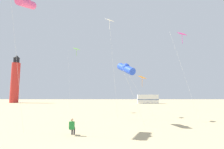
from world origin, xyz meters
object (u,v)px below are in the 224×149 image
at_px(kite_tube_rainbow, 26,3).
at_px(kite_tube_blue, 126,68).
at_px(kite_flyer_standing, 72,126).
at_px(lighthouse_distant, 15,80).
at_px(kite_diamond_white, 110,24).
at_px(rv_van_white, 148,99).
at_px(kite_diamond_lime, 76,52).
at_px(kite_diamond_magenta, 182,37).
at_px(kite_diamond_orange, 142,78).

bearing_deg(kite_tube_rainbow, kite_tube_blue, 17.09).
relative_size(kite_flyer_standing, lighthouse_distant, 0.07).
relative_size(kite_diamond_white, rv_van_white, 1.88).
bearing_deg(kite_diamond_lime, rv_van_white, 56.64).
bearing_deg(kite_diamond_magenta, kite_diamond_white, 174.10).
xyz_separation_m(kite_diamond_orange, kite_diamond_white, (-4.14, -1.67, 6.59)).
bearing_deg(rv_van_white, kite_diamond_lime, -121.02).
height_order(kite_flyer_standing, kite_tube_rainbow, kite_tube_rainbow).
bearing_deg(kite_diamond_orange, kite_diamond_magenta, -30.16).
relative_size(kite_flyer_standing, kite_diamond_lime, 0.11).
bearing_deg(kite_flyer_standing, lighthouse_distant, -51.81).
bearing_deg(kite_diamond_orange, kite_tube_rainbow, -143.72).
bearing_deg(kite_tube_rainbow, kite_diamond_white, 42.83).
bearing_deg(kite_flyer_standing, kite_tube_blue, -126.98).
height_order(kite_diamond_orange, rv_van_white, kite_diamond_orange).
xyz_separation_m(kite_diamond_lime, kite_tube_rainbow, (-1.12, -15.03, 0.50)).
bearing_deg(kite_diamond_white, kite_diamond_lime, 125.41).
height_order(kite_tube_blue, lighthouse_distant, lighthouse_distant).
height_order(kite_diamond_lime, kite_tube_rainbow, kite_tube_rainbow).
bearing_deg(lighthouse_distant, kite_diamond_orange, -45.09).
distance_m(kite_diamond_white, lighthouse_distant, 52.62).
distance_m(kite_flyer_standing, kite_tube_blue, 7.73).
bearing_deg(kite_tube_blue, lighthouse_distant, 129.14).
relative_size(kite_tube_rainbow, lighthouse_distant, 0.68).
distance_m(kite_diamond_orange, kite_tube_rainbow, 15.11).
relative_size(kite_diamond_magenta, kite_diamond_orange, 1.94).
relative_size(kite_tube_blue, kite_tube_rainbow, 0.53).
xyz_separation_m(kite_flyer_standing, kite_diamond_lime, (-3.55, 16.88, 9.54)).
bearing_deg(lighthouse_distant, kite_tube_blue, -50.86).
height_order(kite_tube_rainbow, rv_van_white, kite_tube_rainbow).
bearing_deg(kite_diamond_orange, kite_diamond_lime, 146.27).
bearing_deg(kite_tube_rainbow, kite_flyer_standing, -21.60).
distance_m(kite_diamond_magenta, kite_diamond_orange, 6.88).
distance_m(kite_diamond_lime, kite_tube_rainbow, 15.08).
distance_m(kite_tube_blue, lighthouse_distant, 56.61).
relative_size(kite_diamond_orange, kite_tube_rainbow, 0.46).
relative_size(kite_diamond_white, lighthouse_distant, 0.73).
xyz_separation_m(kite_diamond_magenta, kite_diamond_white, (-8.52, 0.88, 1.94)).
bearing_deg(kite_diamond_orange, rv_van_white, 77.72).
relative_size(kite_diamond_orange, kite_diamond_white, 0.43).
height_order(kite_flyer_standing, kite_diamond_magenta, kite_diamond_magenta).
distance_m(kite_diamond_orange, lighthouse_distant, 54.16).
distance_m(kite_flyer_standing, lighthouse_distant, 58.26).
bearing_deg(rv_van_white, kite_tube_blue, -101.73).
height_order(kite_flyer_standing, kite_diamond_orange, kite_diamond_orange).
height_order(kite_diamond_white, lighthouse_distant, lighthouse_distant).
relative_size(kite_diamond_lime, kite_tube_blue, 1.80).
bearing_deg(kite_tube_blue, rv_van_white, 75.93).
bearing_deg(kite_tube_blue, kite_diamond_lime, 121.81).
relative_size(kite_diamond_orange, lighthouse_distant, 0.31).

